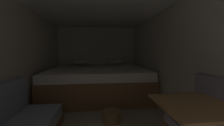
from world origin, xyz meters
name	(u,v)px	position (x,y,z in m)	size (l,w,h in m)	color
ground_plane	(99,120)	(0.00, 1.85, 0.00)	(6.95, 6.95, 0.00)	#A39984
wall_back	(98,57)	(0.00, 4.35, 1.02)	(2.76, 0.05, 2.03)	beige
wall_left	(13,64)	(-1.36, 1.85, 1.02)	(0.05, 4.95, 2.03)	beige
wall_right	(174,62)	(1.36, 1.85, 1.02)	(0.05, 4.95, 2.03)	beige
bed	(98,81)	(0.00, 3.27, 0.38)	(2.54, 2.04, 0.95)	olive
dinette_table	(194,118)	(0.81, 0.58, 0.64)	(0.61, 0.59, 0.77)	olive
wicker_basket	(112,116)	(0.23, 1.81, 0.09)	(0.33, 0.33, 0.18)	olive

